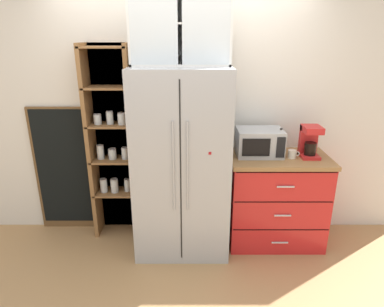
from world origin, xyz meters
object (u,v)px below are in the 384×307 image
at_px(microwave, 259,142).
at_px(mug_charcoal, 279,151).
at_px(refrigerator, 182,162).
at_px(bottle_amber, 280,144).
at_px(coffee_maker, 309,141).
at_px(mug_cream, 292,154).
at_px(chalkboard_menu, 63,170).

height_order(microwave, mug_charcoal, microwave).
height_order(refrigerator, mug_charcoal, refrigerator).
height_order(mug_charcoal, bottle_amber, bottle_amber).
height_order(refrigerator, coffee_maker, refrigerator).
bearing_deg(bottle_amber, mug_charcoal, 81.68).
xyz_separation_m(mug_charcoal, mug_cream, (0.10, -0.09, -0.00)).
bearing_deg(mug_charcoal, refrigerator, -173.10).
distance_m(refrigerator, mug_charcoal, 0.97).
bearing_deg(microwave, mug_charcoal, 0.02).
distance_m(coffee_maker, mug_cream, 0.21).
distance_m(coffee_maker, mug_charcoal, 0.30).
xyz_separation_m(coffee_maker, chalkboard_menu, (-2.52, 0.25, -0.40)).
distance_m(refrigerator, bottle_amber, 0.97).
distance_m(mug_charcoal, mug_cream, 0.14).
height_order(mug_charcoal, mug_cream, mug_charcoal).
xyz_separation_m(refrigerator, chalkboard_menu, (-1.29, 0.32, -0.21)).
relative_size(refrigerator, chalkboard_menu, 1.31).
relative_size(bottle_amber, chalkboard_menu, 0.20).
bearing_deg(microwave, chalkboard_menu, 174.21).
bearing_deg(bottle_amber, coffee_maker, -5.69).
distance_m(mug_cream, chalkboard_menu, 2.39).
xyz_separation_m(refrigerator, mug_charcoal, (0.96, 0.12, 0.08)).
height_order(bottle_amber, chalkboard_menu, chalkboard_menu).
bearing_deg(coffee_maker, microwave, 174.96).
xyz_separation_m(coffee_maker, bottle_amber, (-0.28, 0.03, -0.03)).
distance_m(refrigerator, microwave, 0.78).
distance_m(refrigerator, coffee_maker, 1.25).
xyz_separation_m(microwave, mug_cream, (0.30, -0.09, -0.09)).
xyz_separation_m(refrigerator, coffee_maker, (1.23, 0.07, 0.19)).
xyz_separation_m(coffee_maker, mug_cream, (-0.17, -0.05, -0.11)).
xyz_separation_m(microwave, bottle_amber, (0.20, -0.01, -0.01)).
relative_size(microwave, bottle_amber, 1.60).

